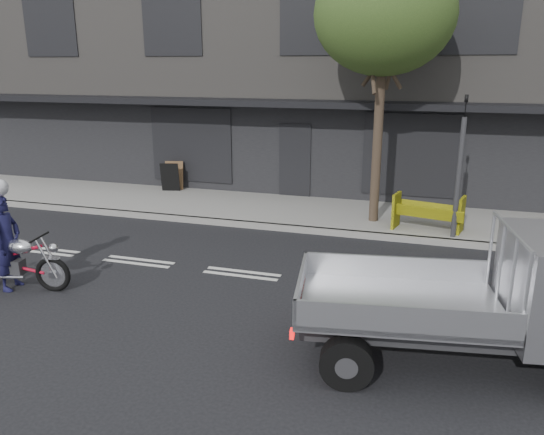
{
  "coord_description": "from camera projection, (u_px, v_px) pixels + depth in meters",
  "views": [
    {
      "loc": [
        3.52,
        -9.54,
        4.16
      ],
      "look_at": [
        0.5,
        0.5,
        1.11
      ],
      "focal_mm": 35.0,
      "sensor_mm": 36.0,
      "label": 1
    }
  ],
  "objects": [
    {
      "name": "sandwich_board",
      "position": [
        170.0,
        177.0,
        17.22
      ],
      "size": [
        0.67,
        0.52,
        0.94
      ],
      "primitive_type": null,
      "rotation": [
        0.0,
        0.0,
        0.24
      ],
      "color": "black",
      "rests_on": "sidewalk"
    },
    {
      "name": "traffic_light_pole",
      "position": [
        459.0,
        176.0,
        12.37
      ],
      "size": [
        0.12,
        0.12,
        3.5
      ],
      "color": "#2D2D30",
      "rests_on": "ground"
    },
    {
      "name": "street_tree",
      "position": [
        384.0,
        15.0,
        12.69
      ],
      "size": [
        3.4,
        3.4,
        6.74
      ],
      "color": "#382B21",
      "rests_on": "ground"
    },
    {
      "name": "construction_barrier",
      "position": [
        428.0,
        214.0,
        12.96
      ],
      "size": [
        1.79,
        1.04,
        0.94
      ],
      "primitive_type": null,
      "rotation": [
        0.0,
        0.0,
        -0.23
      ],
      "color": "#FFFA0D",
      "rests_on": "sidewalk"
    },
    {
      "name": "sidewalk",
      "position": [
        298.0,
        212.0,
        15.21
      ],
      "size": [
        32.0,
        3.2,
        0.15
      ],
      "primitive_type": "cube",
      "color": "gray",
      "rests_on": "ground"
    },
    {
      "name": "flatbed_ute",
      "position": [
        539.0,
        292.0,
        7.18
      ],
      "size": [
        4.7,
        2.45,
        2.08
      ],
      "rotation": [
        0.0,
        0.0,
        0.15
      ],
      "color": "black",
      "rests_on": "ground"
    },
    {
      "name": "kerb",
      "position": [
        283.0,
        228.0,
        13.74
      ],
      "size": [
        32.0,
        0.2,
        0.15
      ],
      "primitive_type": "cube",
      "color": "gray",
      "rests_on": "ground"
    },
    {
      "name": "rider",
      "position": [
        7.0,
        243.0,
        9.99
      ],
      "size": [
        0.54,
        0.73,
        1.84
      ],
      "primitive_type": "imported",
      "rotation": [
        0.0,
        0.0,
        1.73
      ],
      "color": "#17163E",
      "rests_on": "ground"
    },
    {
      "name": "building_main",
      "position": [
        341.0,
        68.0,
        20.19
      ],
      "size": [
        26.0,
        10.0,
        8.0
      ],
      "primitive_type": "cube",
      "color": "slate",
      "rests_on": "ground"
    },
    {
      "name": "motorcycle",
      "position": [
        16.0,
        261.0,
        10.04
      ],
      "size": [
        2.13,
        0.62,
        1.1
      ],
      "rotation": [
        0.0,
        0.0,
        0.16
      ],
      "color": "black",
      "rests_on": "ground"
    },
    {
      "name": "ground",
      "position": [
        242.0,
        274.0,
        10.91
      ],
      "size": [
        80.0,
        80.0,
        0.0
      ],
      "primitive_type": "plane",
      "color": "black",
      "rests_on": "ground"
    }
  ]
}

